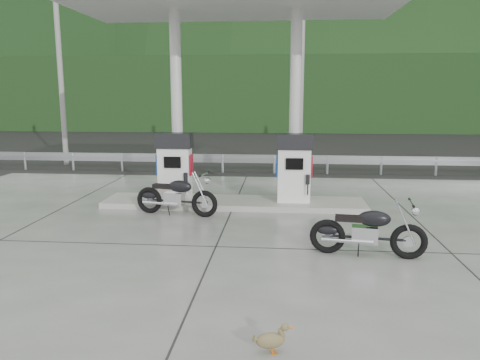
# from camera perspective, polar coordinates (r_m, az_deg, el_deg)

# --- Properties ---
(ground) EXTENTS (160.00, 160.00, 0.00)m
(ground) POSITION_cam_1_polar(r_m,az_deg,el_deg) (10.28, -2.18, -6.47)
(ground) COLOR black
(ground) RESTS_ON ground
(forecourt_apron) EXTENTS (18.00, 14.00, 0.02)m
(forecourt_apron) POSITION_cam_1_polar(r_m,az_deg,el_deg) (10.28, -2.18, -6.42)
(forecourt_apron) COLOR slate
(forecourt_apron) RESTS_ON ground
(pump_island) EXTENTS (7.00, 1.40, 0.15)m
(pump_island) POSITION_cam_1_polar(r_m,az_deg,el_deg) (12.66, -0.75, -2.79)
(pump_island) COLOR gray
(pump_island) RESTS_ON forecourt_apron
(gas_pump_left) EXTENTS (0.95, 0.55, 1.80)m
(gas_pump_left) POSITION_cam_1_polar(r_m,az_deg,el_deg) (12.73, -7.95, 1.66)
(gas_pump_left) COLOR white
(gas_pump_left) RESTS_ON pump_island
(gas_pump_right) EXTENTS (0.95, 0.55, 1.80)m
(gas_pump_right) POSITION_cam_1_polar(r_m,az_deg,el_deg) (12.41, 6.61, 1.47)
(gas_pump_right) COLOR white
(gas_pump_right) RESTS_ON pump_island
(canopy_column_left) EXTENTS (0.30, 0.30, 5.00)m
(canopy_column_left) POSITION_cam_1_polar(r_m,az_deg,el_deg) (12.98, -7.72, 8.93)
(canopy_column_left) COLOR silver
(canopy_column_left) RESTS_ON pump_island
(canopy_column_right) EXTENTS (0.30, 0.30, 5.00)m
(canopy_column_right) POSITION_cam_1_polar(r_m,az_deg,el_deg) (12.67, 6.72, 8.92)
(canopy_column_right) COLOR silver
(canopy_column_right) RESTS_ON pump_island
(guardrail) EXTENTS (26.00, 0.16, 1.42)m
(guardrail) POSITION_cam_1_polar(r_m,az_deg,el_deg) (17.95, 1.04, 3.12)
(guardrail) COLOR #999CA0
(guardrail) RESTS_ON ground
(road) EXTENTS (60.00, 7.00, 0.01)m
(road) POSITION_cam_1_polar(r_m,az_deg,el_deg) (21.50, 1.69, 2.42)
(road) COLOR black
(road) RESTS_ON ground
(utility_pole_a) EXTENTS (0.22, 0.22, 8.00)m
(utility_pole_a) POSITION_cam_1_polar(r_m,az_deg,el_deg) (21.39, -21.07, 12.44)
(utility_pole_a) COLOR gray
(utility_pole_a) RESTS_ON ground
(utility_pole_b) EXTENTS (0.22, 0.22, 8.00)m
(utility_pole_b) POSITION_cam_1_polar(r_m,az_deg,el_deg) (19.30, 7.49, 13.33)
(utility_pole_b) COLOR gray
(utility_pole_b) RESTS_ON ground
(tree_band) EXTENTS (80.00, 6.00, 6.00)m
(tree_band) POSITION_cam_1_polar(r_m,az_deg,el_deg) (39.78, 3.34, 10.40)
(tree_band) COLOR black
(tree_band) RESTS_ON ground
(forested_hills) EXTENTS (100.00, 40.00, 140.00)m
(forested_hills) POSITION_cam_1_polar(r_m,az_deg,el_deg) (69.83, 4.10, 7.91)
(forested_hills) COLOR black
(forested_hills) RESTS_ON ground
(motorcycle_left) EXTENTS (2.09, 0.99, 0.95)m
(motorcycle_left) POSITION_cam_1_polar(r_m,az_deg,el_deg) (11.70, -7.77, -1.97)
(motorcycle_left) COLOR black
(motorcycle_left) RESTS_ON forecourt_apron
(motorcycle_right) EXTENTS (2.05, 0.89, 0.94)m
(motorcycle_right) POSITION_cam_1_polar(r_m,az_deg,el_deg) (9.00, 15.31, -6.07)
(motorcycle_right) COLOR black
(motorcycle_right) RESTS_ON forecourt_apron
(duck) EXTENTS (0.44, 0.22, 0.31)m
(duck) POSITION_cam_1_polar(r_m,az_deg,el_deg) (5.73, 3.74, -18.98)
(duck) COLOR brown
(duck) RESTS_ON forecourt_apron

